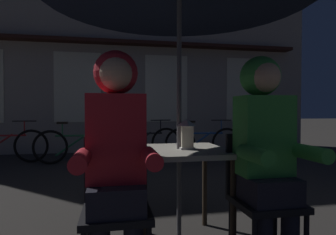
{
  "coord_description": "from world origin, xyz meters",
  "views": [
    {
      "loc": [
        -0.5,
        -2.12,
        1.03
      ],
      "look_at": [
        0.0,
        0.45,
        0.97
      ],
      "focal_mm": 30.38,
      "sensor_mm": 36.0,
      "label": 1
    }
  ],
  "objects_px": {
    "chair_left": "(116,199)",
    "bicycle_fourth": "(203,142)",
    "cafe_table": "(179,162)",
    "bicycle_third": "(143,143)",
    "bicycle_nearest": "(3,146)",
    "bicycle_second": "(78,146)",
    "chair_right": "(261,191)",
    "person_left_hooded": "(116,142)",
    "person_right_hooded": "(266,139)",
    "potted_plant": "(251,131)",
    "lantern": "(186,133)"
  },
  "relations": [
    {
      "from": "person_right_hooded",
      "to": "bicycle_nearest",
      "type": "distance_m",
      "value": 5.36
    },
    {
      "from": "bicycle_nearest",
      "to": "bicycle_second",
      "type": "xyz_separation_m",
      "value": [
        1.43,
        -0.26,
        0.0
      ]
    },
    {
      "from": "cafe_table",
      "to": "bicycle_second",
      "type": "xyz_separation_m",
      "value": [
        -1.18,
        3.66,
        -0.29
      ]
    },
    {
      "from": "chair_left",
      "to": "chair_right",
      "type": "height_order",
      "value": "same"
    },
    {
      "from": "bicycle_nearest",
      "to": "bicycle_third",
      "type": "height_order",
      "value": "same"
    },
    {
      "from": "chair_left",
      "to": "bicycle_second",
      "type": "relative_size",
      "value": 0.52
    },
    {
      "from": "bicycle_fourth",
      "to": "potted_plant",
      "type": "height_order",
      "value": "potted_plant"
    },
    {
      "from": "person_right_hooded",
      "to": "bicycle_nearest",
      "type": "height_order",
      "value": "person_right_hooded"
    },
    {
      "from": "lantern",
      "to": "person_left_hooded",
      "type": "distance_m",
      "value": 0.67
    },
    {
      "from": "lantern",
      "to": "chair_left",
      "type": "distance_m",
      "value": 0.74
    },
    {
      "from": "person_left_hooded",
      "to": "bicycle_third",
      "type": "relative_size",
      "value": 0.84
    },
    {
      "from": "chair_left",
      "to": "cafe_table",
      "type": "bearing_deg",
      "value": 37.55
    },
    {
      "from": "bicycle_nearest",
      "to": "bicycle_third",
      "type": "distance_m",
      "value": 2.74
    },
    {
      "from": "person_left_hooded",
      "to": "person_right_hooded",
      "type": "height_order",
      "value": "same"
    },
    {
      "from": "chair_left",
      "to": "chair_right",
      "type": "relative_size",
      "value": 1.0
    },
    {
      "from": "person_left_hooded",
      "to": "chair_left",
      "type": "bearing_deg",
      "value": 90.0
    },
    {
      "from": "cafe_table",
      "to": "bicycle_third",
      "type": "bearing_deg",
      "value": 88.19
    },
    {
      "from": "cafe_table",
      "to": "bicycle_second",
      "type": "distance_m",
      "value": 3.85
    },
    {
      "from": "chair_right",
      "to": "chair_left",
      "type": "bearing_deg",
      "value": 180.0
    },
    {
      "from": "lantern",
      "to": "bicycle_fourth",
      "type": "distance_m",
      "value": 4.02
    },
    {
      "from": "chair_left",
      "to": "person_right_hooded",
      "type": "height_order",
      "value": "person_right_hooded"
    },
    {
      "from": "chair_left",
      "to": "bicycle_third",
      "type": "bearing_deg",
      "value": 81.98
    },
    {
      "from": "chair_left",
      "to": "bicycle_second",
      "type": "distance_m",
      "value": 4.09
    },
    {
      "from": "potted_plant",
      "to": "bicycle_nearest",
      "type": "bearing_deg",
      "value": -177.24
    },
    {
      "from": "cafe_table",
      "to": "lantern",
      "type": "height_order",
      "value": "lantern"
    },
    {
      "from": "chair_right",
      "to": "lantern",
      "type": "bearing_deg",
      "value": 140.47
    },
    {
      "from": "cafe_table",
      "to": "chair_right",
      "type": "distance_m",
      "value": 0.62
    },
    {
      "from": "lantern",
      "to": "bicycle_nearest",
      "type": "bearing_deg",
      "value": 124.16
    },
    {
      "from": "lantern",
      "to": "person_right_hooded",
      "type": "height_order",
      "value": "person_right_hooded"
    },
    {
      "from": "person_right_hooded",
      "to": "bicycle_second",
      "type": "distance_m",
      "value": 4.44
    },
    {
      "from": "cafe_table",
      "to": "bicycle_third",
      "type": "distance_m",
      "value": 3.93
    },
    {
      "from": "person_right_hooded",
      "to": "bicycle_third",
      "type": "bearing_deg",
      "value": 94.69
    },
    {
      "from": "bicycle_second",
      "to": "lantern",
      "type": "bearing_deg",
      "value": -71.4
    },
    {
      "from": "chair_left",
      "to": "bicycle_fourth",
      "type": "distance_m",
      "value": 4.52
    },
    {
      "from": "person_right_hooded",
      "to": "potted_plant",
      "type": "distance_m",
      "value": 5.14
    },
    {
      "from": "bicycle_nearest",
      "to": "bicycle_fourth",
      "type": "relative_size",
      "value": 1.0
    },
    {
      "from": "lantern",
      "to": "person_left_hooded",
      "type": "xyz_separation_m",
      "value": [
        -0.53,
        -0.41,
        -0.01
      ]
    },
    {
      "from": "bicycle_second",
      "to": "bicycle_third",
      "type": "height_order",
      "value": "same"
    },
    {
      "from": "person_left_hooded",
      "to": "bicycle_third",
      "type": "distance_m",
      "value": 4.41
    },
    {
      "from": "bicycle_nearest",
      "to": "bicycle_fourth",
      "type": "distance_m",
      "value": 4.03
    },
    {
      "from": "person_left_hooded",
      "to": "bicycle_third",
      "type": "bearing_deg",
      "value": 82.08
    },
    {
      "from": "chair_left",
      "to": "potted_plant",
      "type": "distance_m",
      "value": 5.58
    },
    {
      "from": "person_left_hooded",
      "to": "bicycle_nearest",
      "type": "relative_size",
      "value": 0.83
    },
    {
      "from": "person_left_hooded",
      "to": "potted_plant",
      "type": "relative_size",
      "value": 1.52
    },
    {
      "from": "bicycle_nearest",
      "to": "potted_plant",
      "type": "bearing_deg",
      "value": 2.76
    },
    {
      "from": "bicycle_third",
      "to": "bicycle_second",
      "type": "bearing_deg",
      "value": -168.8
    },
    {
      "from": "lantern",
      "to": "bicycle_second",
      "type": "height_order",
      "value": "lantern"
    },
    {
      "from": "bicycle_nearest",
      "to": "bicycle_third",
      "type": "xyz_separation_m",
      "value": [
        2.74,
        -0.0,
        0.0
      ]
    },
    {
      "from": "bicycle_fourth",
      "to": "person_right_hooded",
      "type": "bearing_deg",
      "value": -102.64
    },
    {
      "from": "chair_left",
      "to": "bicycle_third",
      "type": "relative_size",
      "value": 0.52
    }
  ]
}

